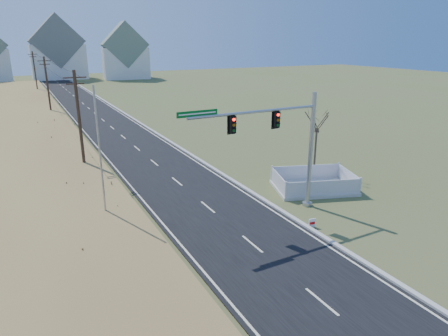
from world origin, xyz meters
The scene contains 13 objects.
ground centered at (0.00, 0.00, 0.00)m, with size 260.00×260.00×0.00m, color #4D5A2B.
road centered at (0.00, 50.00, 0.03)m, with size 8.00×180.00×0.06m, color black.
curb centered at (4.15, 50.00, 0.09)m, with size 0.30×180.00×0.18m, color #B2AFA8.
utility_pole_near centered at (-6.50, 15.00, 4.68)m, with size 1.80×0.26×9.00m.
utility_pole_mid centered at (-6.50, 45.00, 4.68)m, with size 1.80×0.26×9.00m.
utility_pole_far centered at (-6.50, 75.00, 4.68)m, with size 1.80×0.26×9.00m.
condo_n centered at (2.00, 112.00, 7.61)m, with size 15.27×10.20×18.54m.
condo_ne centered at (20.00, 104.00, 6.84)m, with size 14.12×10.51×16.52m.
traffic_signal_mast centered at (4.58, 1.10, 4.85)m, with size 10.09×0.69×8.03m.
fence_enclosure centered at (8.99, 3.48, 0.28)m, with size 7.07×5.87×1.38m.
open_sign centered at (4.50, -1.83, 0.31)m, with size 0.47×0.13×0.58m.
flagpole centered at (-7.00, 3.89, 3.55)m, with size 0.40×0.40×8.90m.
bare_tree centered at (11.47, 6.42, 4.81)m, with size 2.25×2.25×5.97m.
Camera 1 is at (-10.95, -19.48, 11.30)m, focal length 32.00 mm.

